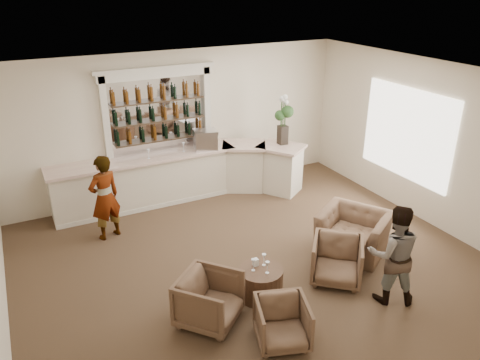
{
  "coord_description": "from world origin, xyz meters",
  "views": [
    {
      "loc": [
        -3.43,
        -6.29,
        4.75
      ],
      "look_at": [
        0.23,
        0.9,
        1.21
      ],
      "focal_mm": 35.0,
      "sensor_mm": 36.0,
      "label": 1
    }
  ],
  "objects_px": {
    "armchair_far": "(353,232)",
    "flower_vase": "(283,117)",
    "sommelier": "(105,198)",
    "armchair_left": "(209,300)",
    "armchair_center": "(282,323)",
    "espresso_machine": "(205,140)",
    "cocktail_table": "(261,283)",
    "bar_counter": "(183,176)",
    "armchair_right": "(337,260)",
    "guest": "(393,255)"
  },
  "relations": [
    {
      "from": "armchair_right",
      "to": "bar_counter",
      "type": "bearing_deg",
      "value": 146.0
    },
    {
      "from": "cocktail_table",
      "to": "espresso_machine",
      "type": "bearing_deg",
      "value": 79.17
    },
    {
      "from": "flower_vase",
      "to": "armchair_right",
      "type": "bearing_deg",
      "value": -107.4
    },
    {
      "from": "armchair_left",
      "to": "armchair_far",
      "type": "height_order",
      "value": "armchair_far"
    },
    {
      "from": "guest",
      "to": "armchair_center",
      "type": "distance_m",
      "value": 2.08
    },
    {
      "from": "armchair_center",
      "to": "bar_counter",
      "type": "bearing_deg",
      "value": 103.66
    },
    {
      "from": "cocktail_table",
      "to": "armchair_center",
      "type": "xyz_separation_m",
      "value": [
        -0.24,
        -1.05,
        0.08
      ]
    },
    {
      "from": "bar_counter",
      "to": "armchair_right",
      "type": "xyz_separation_m",
      "value": [
        1.18,
        -4.12,
        -0.19
      ]
    },
    {
      "from": "sommelier",
      "to": "guest",
      "type": "relative_size",
      "value": 1.04
    },
    {
      "from": "sommelier",
      "to": "armchair_center",
      "type": "height_order",
      "value": "sommelier"
    },
    {
      "from": "armchair_center",
      "to": "espresso_machine",
      "type": "relative_size",
      "value": 1.47
    },
    {
      "from": "cocktail_table",
      "to": "armchair_center",
      "type": "bearing_deg",
      "value": -103.05
    },
    {
      "from": "flower_vase",
      "to": "armchair_left",
      "type": "bearing_deg",
      "value": -133.75
    },
    {
      "from": "armchair_left",
      "to": "armchair_right",
      "type": "bearing_deg",
      "value": -41.33
    },
    {
      "from": "espresso_machine",
      "to": "armchair_right",
      "type": "bearing_deg",
      "value": -69.01
    },
    {
      "from": "bar_counter",
      "to": "cocktail_table",
      "type": "relative_size",
      "value": 8.03
    },
    {
      "from": "armchair_right",
      "to": "armchair_far",
      "type": "xyz_separation_m",
      "value": [
        0.84,
        0.6,
        0.01
      ]
    },
    {
      "from": "sommelier",
      "to": "armchair_left",
      "type": "distance_m",
      "value": 3.31
    },
    {
      "from": "armchair_right",
      "to": "flower_vase",
      "type": "relative_size",
      "value": 0.72
    },
    {
      "from": "armchair_center",
      "to": "armchair_right",
      "type": "relative_size",
      "value": 0.87
    },
    {
      "from": "armchair_right",
      "to": "armchair_far",
      "type": "relative_size",
      "value": 0.7
    },
    {
      "from": "guest",
      "to": "espresso_machine",
      "type": "xyz_separation_m",
      "value": [
        -1.02,
        4.91,
        0.54
      ]
    },
    {
      "from": "armchair_center",
      "to": "armchair_right",
      "type": "height_order",
      "value": "armchair_right"
    },
    {
      "from": "sommelier",
      "to": "armchair_right",
      "type": "xyz_separation_m",
      "value": [
        3.1,
        -3.19,
        -0.47
      ]
    },
    {
      "from": "cocktail_table",
      "to": "flower_vase",
      "type": "xyz_separation_m",
      "value": [
        2.49,
        3.42,
        1.55
      ]
    },
    {
      "from": "armchair_center",
      "to": "flower_vase",
      "type": "bearing_deg",
      "value": 77.02
    },
    {
      "from": "guest",
      "to": "espresso_machine",
      "type": "relative_size",
      "value": 3.31
    },
    {
      "from": "flower_vase",
      "to": "espresso_machine",
      "type": "bearing_deg",
      "value": 163.81
    },
    {
      "from": "armchair_right",
      "to": "armchair_far",
      "type": "distance_m",
      "value": 1.03
    },
    {
      "from": "armchair_far",
      "to": "flower_vase",
      "type": "height_order",
      "value": "flower_vase"
    },
    {
      "from": "bar_counter",
      "to": "armchair_left",
      "type": "relative_size",
      "value": 6.69
    },
    {
      "from": "espresso_machine",
      "to": "flower_vase",
      "type": "xyz_separation_m",
      "value": [
        1.73,
        -0.5,
        0.44
      ]
    },
    {
      "from": "espresso_machine",
      "to": "bar_counter",
      "type": "bearing_deg",
      "value": -167.45
    },
    {
      "from": "bar_counter",
      "to": "armchair_right",
      "type": "relative_size",
      "value": 6.83
    },
    {
      "from": "armchair_left",
      "to": "armchair_center",
      "type": "relative_size",
      "value": 1.17
    },
    {
      "from": "sommelier",
      "to": "armchair_left",
      "type": "height_order",
      "value": "sommelier"
    },
    {
      "from": "guest",
      "to": "armchair_center",
      "type": "relative_size",
      "value": 2.26
    },
    {
      "from": "cocktail_table",
      "to": "guest",
      "type": "bearing_deg",
      "value": -29.07
    },
    {
      "from": "armchair_center",
      "to": "armchair_far",
      "type": "bearing_deg",
      "value": 49.19
    },
    {
      "from": "armchair_far",
      "to": "espresso_machine",
      "type": "relative_size",
      "value": 2.42
    },
    {
      "from": "bar_counter",
      "to": "armchair_far",
      "type": "distance_m",
      "value": 4.07
    },
    {
      "from": "cocktail_table",
      "to": "armchair_far",
      "type": "bearing_deg",
      "value": 10.41
    },
    {
      "from": "bar_counter",
      "to": "espresso_machine",
      "type": "xyz_separation_m",
      "value": [
        0.58,
        -0.0,
        0.79
      ]
    },
    {
      "from": "sommelier",
      "to": "armchair_right",
      "type": "distance_m",
      "value": 4.47
    },
    {
      "from": "sommelier",
      "to": "espresso_machine",
      "type": "relative_size",
      "value": 3.43
    },
    {
      "from": "bar_counter",
      "to": "armchair_left",
      "type": "xyz_separation_m",
      "value": [
        -1.14,
        -4.12,
        -0.19
      ]
    },
    {
      "from": "armchair_far",
      "to": "flower_vase",
      "type": "distance_m",
      "value": 3.34
    },
    {
      "from": "armchair_left",
      "to": "flower_vase",
      "type": "relative_size",
      "value": 0.73
    },
    {
      "from": "armchair_center",
      "to": "guest",
      "type": "bearing_deg",
      "value": 20.15
    },
    {
      "from": "cocktail_table",
      "to": "armchair_left",
      "type": "distance_m",
      "value": 1.0
    }
  ]
}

